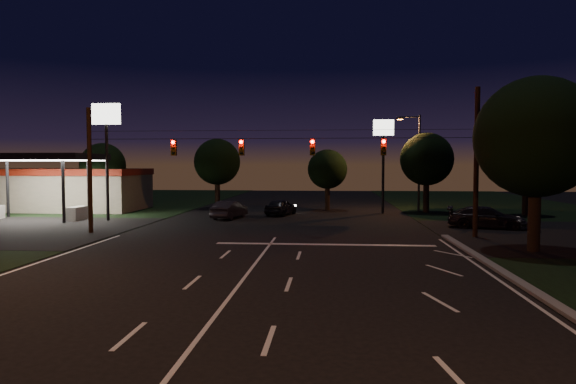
# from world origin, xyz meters

# --- Properties ---
(ground) EXTENTS (140.00, 140.00, 0.00)m
(ground) POSITION_xyz_m (0.00, 0.00, 0.00)
(ground) COLOR black
(ground) RESTS_ON ground
(center_line) EXTENTS (0.14, 40.00, 0.01)m
(center_line) POSITION_xyz_m (0.00, -6.00, 0.01)
(center_line) COLOR silver
(center_line) RESTS_ON ground
(stop_bar) EXTENTS (12.00, 0.50, 0.01)m
(stop_bar) POSITION_xyz_m (3.00, 11.50, 0.01)
(stop_bar) COLOR silver
(stop_bar) RESTS_ON ground
(utility_pole_right) EXTENTS (0.30, 0.30, 9.00)m
(utility_pole_right) POSITION_xyz_m (12.00, 15.00, 0.00)
(utility_pole_right) COLOR black
(utility_pole_right) RESTS_ON ground
(utility_pole_left) EXTENTS (0.28, 0.28, 8.00)m
(utility_pole_left) POSITION_xyz_m (-12.00, 15.00, 0.00)
(utility_pole_left) COLOR black
(utility_pole_left) RESTS_ON ground
(signal_span) EXTENTS (24.00, 0.40, 1.56)m
(signal_span) POSITION_xyz_m (-0.00, 14.96, 5.50)
(signal_span) COLOR black
(signal_span) RESTS_ON ground
(gas_station) EXTENTS (14.20, 16.10, 5.25)m
(gas_station) POSITION_xyz_m (-21.86, 30.39, 2.38)
(gas_station) COLOR gray
(gas_station) RESTS_ON ground
(pole_sign_left_near) EXTENTS (2.20, 0.30, 9.10)m
(pole_sign_left_near) POSITION_xyz_m (-14.00, 22.00, 6.98)
(pole_sign_left_near) COLOR black
(pole_sign_left_near) RESTS_ON ground
(pole_sign_right) EXTENTS (1.80, 0.30, 8.40)m
(pole_sign_right) POSITION_xyz_m (8.00, 30.00, 6.24)
(pole_sign_right) COLOR black
(pole_sign_right) RESTS_ON ground
(street_light_right_far) EXTENTS (2.20, 0.35, 9.00)m
(street_light_right_far) POSITION_xyz_m (11.24, 32.00, 5.24)
(street_light_right_far) COLOR black
(street_light_right_far) RESTS_ON ground
(tree_right_near) EXTENTS (6.00, 6.00, 8.76)m
(tree_right_near) POSITION_xyz_m (13.53, 10.17, 5.68)
(tree_right_near) COLOR black
(tree_right_near) RESTS_ON ground
(tree_far_a) EXTENTS (4.20, 4.20, 6.42)m
(tree_far_a) POSITION_xyz_m (-17.98, 30.12, 4.26)
(tree_far_a) COLOR black
(tree_far_a) RESTS_ON ground
(tree_far_b) EXTENTS (4.60, 4.60, 6.98)m
(tree_far_b) POSITION_xyz_m (-7.98, 34.13, 4.61)
(tree_far_b) COLOR black
(tree_far_b) RESTS_ON ground
(tree_far_c) EXTENTS (3.80, 3.80, 5.86)m
(tree_far_c) POSITION_xyz_m (3.02, 33.10, 3.90)
(tree_far_c) COLOR black
(tree_far_c) RESTS_ON ground
(tree_far_d) EXTENTS (4.80, 4.80, 7.30)m
(tree_far_d) POSITION_xyz_m (12.02, 31.13, 4.83)
(tree_far_d) COLOR black
(tree_far_d) RESTS_ON ground
(tree_far_e) EXTENTS (4.00, 4.00, 6.18)m
(tree_far_e) POSITION_xyz_m (20.02, 29.11, 4.11)
(tree_far_e) COLOR black
(tree_far_e) RESTS_ON ground
(car_oncoming_a) EXTENTS (2.77, 4.47, 1.42)m
(car_oncoming_a) POSITION_xyz_m (-1.00, 27.72, 0.71)
(car_oncoming_a) COLOR black
(car_oncoming_a) RESTS_ON ground
(car_oncoming_b) EXTENTS (2.38, 4.61, 1.45)m
(car_oncoming_b) POSITION_xyz_m (-4.89, 24.53, 0.72)
(car_oncoming_b) COLOR black
(car_oncoming_b) RESTS_ON ground
(car_cross) EXTENTS (5.56, 3.43, 1.50)m
(car_cross) POSITION_xyz_m (14.01, 19.52, 0.75)
(car_cross) COLOR black
(car_cross) RESTS_ON ground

